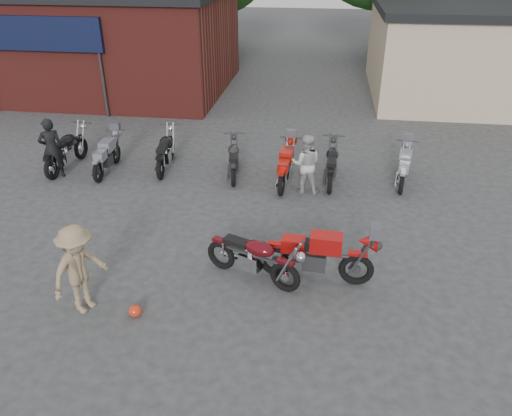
# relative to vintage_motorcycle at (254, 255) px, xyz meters

# --- Properties ---
(ground) EXTENTS (90.00, 90.00, 0.00)m
(ground) POSITION_rel_vintage_motorcycle_xyz_m (-0.32, -0.38, -0.59)
(ground) COLOR #323335
(brick_building) EXTENTS (12.00, 8.00, 4.00)m
(brick_building) POSITION_rel_vintage_motorcycle_xyz_m (-9.32, 13.62, 1.41)
(brick_building) COLOR maroon
(brick_building) RESTS_ON ground
(stucco_building) EXTENTS (10.00, 8.00, 3.50)m
(stucco_building) POSITION_rel_vintage_motorcycle_xyz_m (8.18, 14.62, 1.16)
(stucco_building) COLOR tan
(stucco_building) RESTS_ON ground
(vintage_motorcycle) EXTENTS (2.14, 1.40, 1.18)m
(vintage_motorcycle) POSITION_rel_vintage_motorcycle_xyz_m (0.00, 0.00, 0.00)
(vintage_motorcycle) COLOR #520A10
(vintage_motorcycle) RESTS_ON ground
(sportbike) EXTENTS (2.22, 0.84, 1.26)m
(sportbike) POSITION_rel_vintage_motorcycle_xyz_m (1.25, 0.18, 0.04)
(sportbike) COLOR #AE0F0E
(sportbike) RESTS_ON ground
(helmet) EXTENTS (0.25, 0.25, 0.22)m
(helmet) POSITION_rel_vintage_motorcycle_xyz_m (-1.96, -1.37, -0.48)
(helmet) COLOR red
(helmet) RESTS_ON ground
(person_dark) EXTENTS (0.76, 0.72, 1.74)m
(person_dark) POSITION_rel_vintage_motorcycle_xyz_m (-6.28, 4.05, 0.28)
(person_dark) COLOR black
(person_dark) RESTS_ON ground
(person_light) EXTENTS (0.79, 0.62, 1.61)m
(person_light) POSITION_rel_vintage_motorcycle_xyz_m (0.79, 4.11, 0.22)
(person_light) COLOR #B3B3AF
(person_light) RESTS_ON ground
(person_tan) EXTENTS (1.07, 1.29, 1.74)m
(person_tan) POSITION_rel_vintage_motorcycle_xyz_m (-2.93, -1.30, 0.28)
(person_tan) COLOR #92795A
(person_tan) RESTS_ON ground
(row_bike_0) EXTENTS (0.89, 2.19, 1.24)m
(row_bike_0) POSITION_rel_vintage_motorcycle_xyz_m (-6.22, 4.72, 0.03)
(row_bike_0) COLOR black
(row_bike_0) RESTS_ON ground
(row_bike_1) EXTENTS (0.69, 1.92, 1.10)m
(row_bike_1) POSITION_rel_vintage_motorcycle_xyz_m (-4.96, 4.63, -0.04)
(row_bike_1) COLOR gray
(row_bike_1) RESTS_ON ground
(row_bike_2) EXTENTS (0.86, 2.09, 1.18)m
(row_bike_2) POSITION_rel_vintage_motorcycle_xyz_m (-3.35, 5.10, 0.00)
(row_bike_2) COLOR black
(row_bike_2) RESTS_ON ground
(row_bike_3) EXTENTS (0.92, 1.97, 1.10)m
(row_bike_3) POSITION_rel_vintage_motorcycle_xyz_m (-1.28, 4.87, -0.04)
(row_bike_3) COLOR #262628
(row_bike_3) RESTS_ON ground
(row_bike_4) EXTENTS (0.77, 2.03, 1.15)m
(row_bike_4) POSITION_rel_vintage_motorcycle_xyz_m (0.23, 4.54, -0.01)
(row_bike_4) COLOR #A2160D
(row_bike_4) RESTS_ON ground
(row_bike_5) EXTENTS (0.71, 2.02, 1.16)m
(row_bike_5) POSITION_rel_vintage_motorcycle_xyz_m (1.47, 4.84, -0.01)
(row_bike_5) COLOR black
(row_bike_5) RESTS_ON ground
(row_bike_6) EXTENTS (0.90, 1.92, 1.07)m
(row_bike_6) POSITION_rel_vintage_motorcycle_xyz_m (3.45, 5.00, -0.05)
(row_bike_6) COLOR gray
(row_bike_6) RESTS_ON ground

